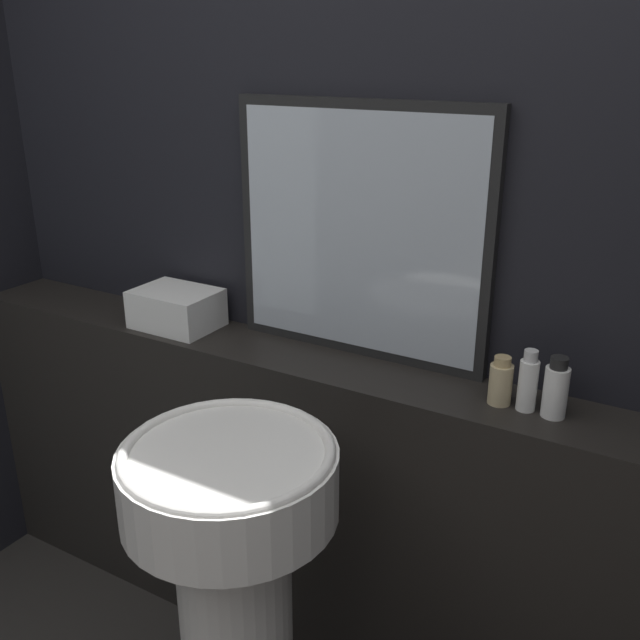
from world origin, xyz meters
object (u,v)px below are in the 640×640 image
Objects in this scene: pedestal_sink at (235,588)px; lotion_bottle at (556,389)px; mirror at (359,233)px; conditioner_bottle at (528,383)px; shampoo_bottle at (501,382)px; towel_stack at (177,308)px.

lotion_bottle is (0.53, 0.49, 0.41)m from pedestal_sink.
conditioner_bottle is at bearing -11.31° from mirror.
mirror is at bearing 90.86° from pedestal_sink.
lotion_bottle is (0.06, 0.00, -0.00)m from conditioner_bottle.
shampoo_bottle is 0.80× the size of conditioner_bottle.
mirror is 0.62m from towel_stack.
lotion_bottle is at bearing 42.45° from pedestal_sink.
shampoo_bottle is (0.96, 0.00, -0.00)m from towel_stack.
mirror is 0.55m from conditioner_bottle.
conditioner_bottle is (0.47, 0.49, 0.41)m from pedestal_sink.
shampoo_bottle is at bearing 0.00° from towel_stack.
conditioner_bottle is at bearing -0.00° from towel_stack.
conditioner_bottle is at bearing -0.00° from shampoo_bottle.
towel_stack is at bearing -180.00° from shampoo_bottle.
lotion_bottle reaches higher than shampoo_bottle.
shampoo_bottle is 0.81× the size of lotion_bottle.
pedestal_sink is 0.75m from shampoo_bottle.
mirror is at bearing 167.10° from shampoo_bottle.
mirror is 4.86× the size of conditioner_bottle.
towel_stack is 2.06× the size of shampoo_bottle.
mirror is at bearing 168.69° from conditioner_bottle.
mirror reaches higher than conditioner_bottle.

